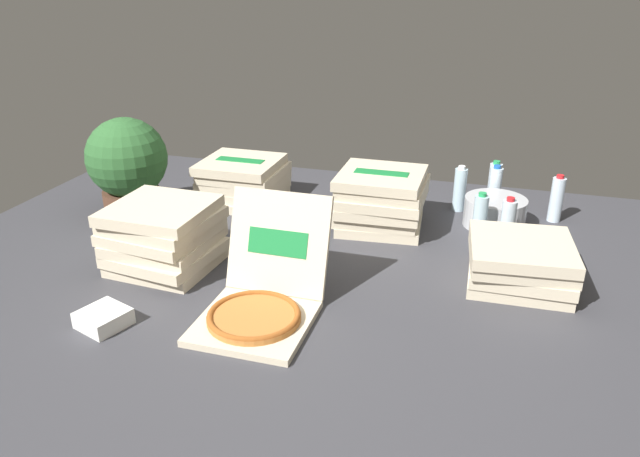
{
  "coord_description": "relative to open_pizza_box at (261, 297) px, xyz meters",
  "views": [
    {
      "loc": [
        0.58,
        -1.93,
        1.07
      ],
      "look_at": [
        -0.03,
        0.1,
        0.14
      ],
      "focal_mm": 33.93,
      "sensor_mm": 36.0,
      "label": 1
    }
  ],
  "objects": [
    {
      "name": "pizza_stack_right_near",
      "position": [
        0.23,
        0.84,
        0.06
      ],
      "size": [
        0.39,
        0.39,
        0.26
      ],
      "color": "beige",
      "rests_on": "ground_plane"
    },
    {
      "name": "pizza_stack_left_near",
      "position": [
        -0.48,
        0.95,
        0.03
      ],
      "size": [
        0.37,
        0.38,
        0.21
      ],
      "color": "beige",
      "rests_on": "ground_plane"
    },
    {
      "name": "napkin_pile",
      "position": [
        -0.46,
        -0.2,
        -0.04
      ],
      "size": [
        0.18,
        0.18,
        0.05
      ],
      "primitive_type": "cube",
      "rotation": [
        0.0,
        0.0,
        -0.33
      ],
      "color": "white",
      "rests_on": "ground_plane"
    },
    {
      "name": "pizza_stack_center_far",
      "position": [
        0.81,
        0.48,
        0.01
      ],
      "size": [
        0.39,
        0.4,
        0.17
      ],
      "color": "beige",
      "rests_on": "ground_plane"
    },
    {
      "name": "water_bottle_5",
      "position": [
        0.76,
        0.78,
        0.03
      ],
      "size": [
        0.06,
        0.06,
        0.22
      ],
      "color": "silver",
      "rests_on": "ground_plane"
    },
    {
      "name": "pizza_stack_left_far",
      "position": [
        -0.48,
        0.23,
        0.06
      ],
      "size": [
        0.41,
        0.41,
        0.25
      ],
      "color": "beige",
      "rests_on": "ground_plane"
    },
    {
      "name": "water_bottle_1",
      "position": [
        0.69,
        1.27,
        0.03
      ],
      "size": [
        0.06,
        0.06,
        0.22
      ],
      "color": "silver",
      "rests_on": "ground_plane"
    },
    {
      "name": "water_bottle_3",
      "position": [
        0.69,
        1.2,
        0.03
      ],
      "size": [
        0.06,
        0.06,
        0.22
      ],
      "color": "silver",
      "rests_on": "ground_plane"
    },
    {
      "name": "potted_plant",
      "position": [
        -0.9,
        0.65,
        0.17
      ],
      "size": [
        0.36,
        0.36,
        0.45
      ],
      "color": "#513323",
      "rests_on": "ground_plane"
    },
    {
      "name": "ice_bucket",
      "position": [
        0.71,
        1.0,
        -0.01
      ],
      "size": [
        0.27,
        0.27,
        0.13
      ],
      "primitive_type": "cylinder",
      "color": "#B7BABF",
      "rests_on": "ground_plane"
    },
    {
      "name": "water_bottle_4",
      "position": [
        0.65,
        0.8,
        0.03
      ],
      "size": [
        0.06,
        0.06,
        0.22
      ],
      "color": "silver",
      "rests_on": "ground_plane"
    },
    {
      "name": "water_bottle_0",
      "position": [
        0.96,
        1.13,
        0.03
      ],
      "size": [
        0.06,
        0.06,
        0.22
      ],
      "color": "silver",
      "rests_on": "ground_plane"
    },
    {
      "name": "ground_plane",
      "position": [
        0.1,
        0.34,
        -0.08
      ],
      "size": [
        3.2,
        2.4,
        0.02
      ],
      "primitive_type": "cube",
      "color": "#38383D"
    },
    {
      "name": "open_pizza_box",
      "position": [
        0.0,
        0.0,
        0.0
      ],
      "size": [
        0.36,
        0.49,
        0.36
      ],
      "color": "beige",
      "rests_on": "ground_plane"
    },
    {
      "name": "water_bottle_2",
      "position": [
        0.54,
        1.14,
        0.03
      ],
      "size": [
        0.06,
        0.06,
        0.22
      ],
      "color": "silver",
      "rests_on": "ground_plane"
    }
  ]
}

